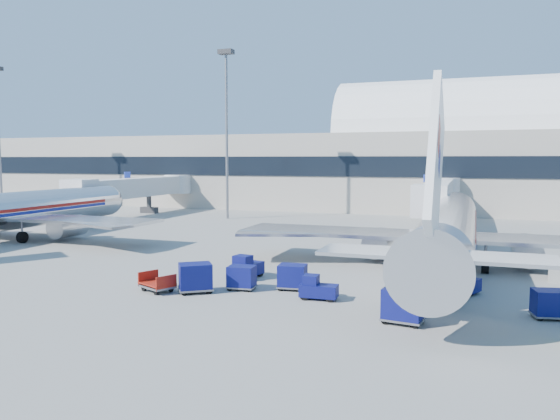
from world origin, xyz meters
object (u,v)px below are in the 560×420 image
at_px(jetbridge_mid, 140,188).
at_px(tug_left, 246,267).
at_px(cart_train_c, 195,277).
at_px(airliner_main, 449,229).
at_px(cart_solo_far, 550,303).
at_px(jetbridge_near, 438,194).
at_px(mast_west, 227,109).
at_px(tug_right, 457,281).
at_px(airliner_mid, 9,211).
at_px(cart_open_red, 158,285).
at_px(cart_train_a, 293,276).
at_px(cart_solo_near, 403,305).
at_px(tug_lead, 317,288).
at_px(cart_train_b, 242,277).

xyz_separation_m(jetbridge_mid, tug_left, (31.65, -34.48, -3.18)).
bearing_deg(cart_train_c, airliner_main, 7.02).
bearing_deg(cart_train_c, cart_solo_far, -31.91).
xyz_separation_m(jetbridge_near, cart_train_c, (-11.68, -39.18, -2.98)).
distance_m(jetbridge_near, mast_west, 29.67).
relative_size(tug_right, tug_left, 0.99).
bearing_deg(airliner_mid, cart_solo_far, -13.81).
height_order(jetbridge_mid, tug_left, jetbridge_mid).
distance_m(airliner_mid, cart_open_red, 29.08).
relative_size(tug_right, cart_train_a, 1.39).
bearing_deg(tug_right, cart_solo_near, -82.74).
relative_size(cart_train_a, cart_solo_far, 1.01).
height_order(airliner_main, jetbridge_mid, airliner_main).
bearing_deg(mast_west, cart_solo_far, -46.31).
xyz_separation_m(cart_solo_near, cart_solo_far, (6.91, 3.30, -0.14)).
bearing_deg(cart_solo_near, jetbridge_mid, 144.09).
relative_size(tug_right, cart_solo_far, 1.40).
distance_m(tug_lead, cart_train_c, 7.49).
height_order(airliner_main, cart_open_red, airliner_main).
bearing_deg(cart_solo_far, cart_open_red, 171.95).
bearing_deg(cart_train_a, jetbridge_mid, 127.52).
height_order(jetbridge_near, cart_solo_near, jetbridge_near).
bearing_deg(tug_lead, mast_west, 119.26).
bearing_deg(cart_solo_far, airliner_mid, 153.43).
relative_size(airliner_main, mast_west, 1.65).
bearing_deg(cart_train_c, cart_train_a, -8.85).
bearing_deg(mast_west, airliner_main, -40.36).
bearing_deg(cart_open_red, cart_train_c, 39.45).
xyz_separation_m(cart_train_a, cart_solo_near, (7.34, -4.76, 0.09)).
bearing_deg(airliner_main, tug_lead, -119.14).
distance_m(jetbridge_mid, tug_right, 56.58).
xyz_separation_m(airliner_mid, tug_right, (42.90, -7.43, -2.22)).
relative_size(cart_train_a, cart_open_red, 0.76).
bearing_deg(mast_west, airliner_mid, -115.21).
distance_m(tug_lead, cart_train_b, 5.11).
bearing_deg(airliner_mid, mast_west, 64.79).
xyz_separation_m(tug_right, cart_train_b, (-12.62, -3.84, 0.08)).
bearing_deg(tug_left, jetbridge_near, -6.68).
xyz_separation_m(airliner_main, cart_train_b, (-11.72, -11.28, -2.13)).
bearing_deg(jetbridge_near, tug_right, -84.41).
distance_m(airliner_mid, jetbridge_mid, 26.43).
bearing_deg(cart_solo_near, airliner_main, 92.57).
xyz_separation_m(tug_left, cart_train_b, (1.03, -3.10, 0.05)).
relative_size(jetbridge_mid, cart_solo_near, 12.69).
height_order(mast_west, cart_train_a, mast_west).
xyz_separation_m(jetbridge_mid, mast_west, (14.40, -0.81, 10.86)).
distance_m(airliner_mid, tug_lead, 37.37).
distance_m(airliner_main, tug_lead, 13.86).
height_order(jetbridge_near, cart_train_b, jetbridge_near).
bearing_deg(cart_train_a, airliner_mid, 156.13).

